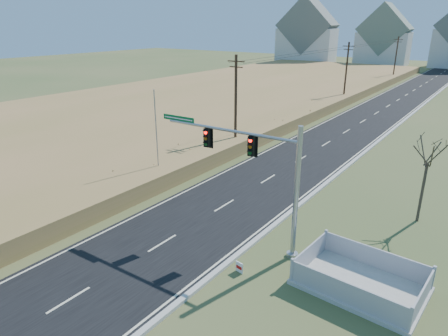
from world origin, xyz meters
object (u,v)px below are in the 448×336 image
(flagpole, at_px, (157,146))
(fence_enclosure, at_px, (360,283))
(open_sign, at_px, (239,267))
(bare_tree, at_px, (430,150))
(traffic_signal_mast, at_px, (264,172))

(flagpole, bearing_deg, fence_enclosure, -13.92)
(fence_enclosure, bearing_deg, flagpole, 169.78)
(flagpole, bearing_deg, open_sign, -28.87)
(bare_tree, bearing_deg, traffic_signal_mast, -127.91)
(bare_tree, bearing_deg, fence_enclosure, -95.15)
(open_sign, relative_size, bare_tree, 0.10)
(flagpole, bearing_deg, bare_tree, 14.35)
(fence_enclosure, relative_size, bare_tree, 1.01)
(fence_enclosure, height_order, flagpole, flagpole)
(open_sign, height_order, bare_tree, bare_tree)
(fence_enclosure, distance_m, open_sign, 5.74)
(open_sign, relative_size, flagpole, 0.08)
(traffic_signal_mast, bearing_deg, fence_enclosure, -6.97)
(open_sign, xyz_separation_m, bare_tree, (6.06, 11.09, 4.35))
(fence_enclosure, xyz_separation_m, open_sign, (-5.27, -2.28, 0.04))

